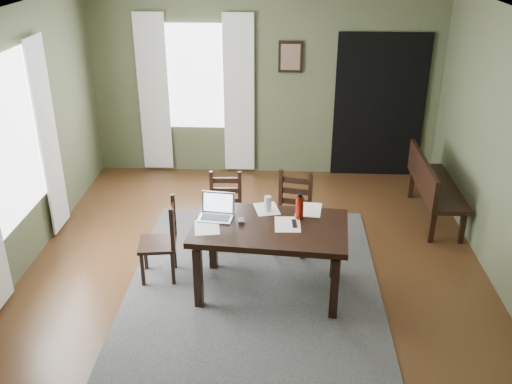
# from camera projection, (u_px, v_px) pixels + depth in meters

# --- Properties ---
(ground) EXTENTS (5.00, 6.00, 0.01)m
(ground) POSITION_uv_depth(u_px,v_px,m) (255.00, 281.00, 6.04)
(ground) COLOR #492C16
(room_shell) EXTENTS (5.02, 6.02, 2.71)m
(room_shell) POSITION_uv_depth(u_px,v_px,m) (254.00, 118.00, 5.28)
(room_shell) COLOR #4F5839
(room_shell) RESTS_ON ground
(rug) EXTENTS (2.60, 3.20, 0.01)m
(rug) POSITION_uv_depth(u_px,v_px,m) (255.00, 280.00, 6.04)
(rug) COLOR #404040
(rug) RESTS_ON ground
(dining_table) EXTENTS (1.58, 1.03, 0.75)m
(dining_table) POSITION_uv_depth(u_px,v_px,m) (270.00, 234.00, 5.59)
(dining_table) COLOR black
(dining_table) RESTS_ON rug
(chair_end) EXTENTS (0.43, 0.43, 0.88)m
(chair_end) POSITION_uv_depth(u_px,v_px,m) (162.00, 241.00, 5.93)
(chair_end) COLOR black
(chair_end) RESTS_ON rug
(chair_back_left) EXTENTS (0.39, 0.39, 0.87)m
(chair_back_left) POSITION_uv_depth(u_px,v_px,m) (225.00, 212.00, 6.55)
(chair_back_left) COLOR black
(chair_back_left) RESTS_ON rug
(chair_back_right) EXTENTS (0.47, 0.47, 0.91)m
(chair_back_right) POSITION_uv_depth(u_px,v_px,m) (293.00, 214.00, 6.46)
(chair_back_right) COLOR black
(chair_back_right) RESTS_ON rug
(bench) EXTENTS (0.46, 1.44, 0.81)m
(bench) POSITION_uv_depth(u_px,v_px,m) (432.00, 183.00, 7.14)
(bench) COLOR black
(bench) RESTS_ON ground
(laptop) EXTENTS (0.37, 0.31, 0.23)m
(laptop) POSITION_uv_depth(u_px,v_px,m) (217.00, 211.00, 5.70)
(laptop) COLOR #B7B7BC
(laptop) RESTS_ON dining_table
(computer_mouse) EXTENTS (0.07, 0.11, 0.04)m
(computer_mouse) POSITION_uv_depth(u_px,v_px,m) (241.00, 221.00, 5.60)
(computer_mouse) COLOR #3F3F42
(computer_mouse) RESTS_ON dining_table
(tv_remote) EXTENTS (0.05, 0.16, 0.02)m
(tv_remote) POSITION_uv_depth(u_px,v_px,m) (294.00, 224.00, 5.57)
(tv_remote) COLOR black
(tv_remote) RESTS_ON dining_table
(drinking_glass) EXTENTS (0.09, 0.09, 0.16)m
(drinking_glass) POSITION_uv_depth(u_px,v_px,m) (268.00, 204.00, 5.81)
(drinking_glass) COLOR silver
(drinking_glass) RESTS_ON dining_table
(water_bottle) EXTENTS (0.10, 0.10, 0.27)m
(water_bottle) POSITION_uv_depth(u_px,v_px,m) (300.00, 207.00, 5.63)
(water_bottle) COLOR #A51D0C
(water_bottle) RESTS_ON dining_table
(paper_a) EXTENTS (0.28, 0.34, 0.00)m
(paper_a) POSITION_uv_depth(u_px,v_px,m) (207.00, 227.00, 5.51)
(paper_a) COLOR white
(paper_a) RESTS_ON dining_table
(paper_b) EXTENTS (0.26, 0.33, 0.00)m
(paper_b) POSITION_uv_depth(u_px,v_px,m) (288.00, 224.00, 5.57)
(paper_b) COLOR white
(paper_b) RESTS_ON dining_table
(paper_c) EXTENTS (0.30, 0.35, 0.00)m
(paper_c) POSITION_uv_depth(u_px,v_px,m) (267.00, 209.00, 5.87)
(paper_c) COLOR white
(paper_c) RESTS_ON dining_table
(paper_d) EXTENTS (0.29, 0.36, 0.00)m
(paper_d) POSITION_uv_depth(u_px,v_px,m) (309.00, 209.00, 5.86)
(paper_d) COLOR white
(paper_d) RESTS_ON dining_table
(window_left) EXTENTS (0.01, 1.30, 1.70)m
(window_left) POSITION_uv_depth(u_px,v_px,m) (10.00, 141.00, 5.72)
(window_left) COLOR white
(window_left) RESTS_ON ground
(window_back) EXTENTS (1.00, 0.01, 1.50)m
(window_back) POSITION_uv_depth(u_px,v_px,m) (196.00, 77.00, 8.16)
(window_back) COLOR white
(window_back) RESTS_ON ground
(curtain_left_far) EXTENTS (0.03, 0.48, 2.30)m
(curtain_left_far) POSITION_uv_depth(u_px,v_px,m) (48.00, 138.00, 6.57)
(curtain_left_far) COLOR silver
(curtain_left_far) RESTS_ON ground
(curtain_back_left) EXTENTS (0.44, 0.03, 2.30)m
(curtain_back_left) POSITION_uv_depth(u_px,v_px,m) (154.00, 94.00, 8.27)
(curtain_back_left) COLOR silver
(curtain_back_left) RESTS_ON ground
(curtain_back_right) EXTENTS (0.44, 0.03, 2.30)m
(curtain_back_right) POSITION_uv_depth(u_px,v_px,m) (239.00, 95.00, 8.21)
(curtain_back_right) COLOR silver
(curtain_back_right) RESTS_ON ground
(framed_picture) EXTENTS (0.34, 0.03, 0.44)m
(framed_picture) POSITION_uv_depth(u_px,v_px,m) (290.00, 57.00, 7.97)
(framed_picture) COLOR black
(framed_picture) RESTS_ON ground
(doorway_back) EXTENTS (1.30, 0.03, 2.10)m
(doorway_back) POSITION_uv_depth(u_px,v_px,m) (379.00, 107.00, 8.21)
(doorway_back) COLOR black
(doorway_back) RESTS_ON ground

